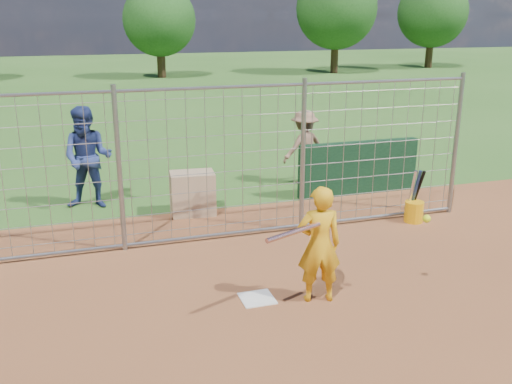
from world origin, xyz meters
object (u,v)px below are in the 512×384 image
object	(u,v)px
equipment_bin	(193,193)
bucket_with_bats	(414,209)
batter	(319,245)
bystander_a	(88,158)
bystander_c	(304,147)

from	to	relation	value
equipment_bin	bucket_with_bats	distance (m)	4.03
batter	bystander_a	distance (m)	5.49
bucket_with_bats	bystander_c	bearing A→B (deg)	108.06
bystander_a	bystander_c	world-z (taller)	bystander_a
batter	bystander_a	xyz separation A→B (m)	(-2.66, 4.80, 0.20)
bystander_a	bucket_with_bats	distance (m)	6.12
bystander_c	equipment_bin	size ratio (longest dim) A/B	2.02
batter	bucket_with_bats	distance (m)	3.62
batter	bucket_with_bats	size ratio (longest dim) A/B	1.60
batter	bystander_c	xyz separation A→B (m)	(1.88, 5.11, 0.03)
batter	bystander_a	size ratio (longest dim) A/B	0.79
bucket_with_bats	bystander_a	bearing A→B (deg)	154.69
bystander_a	bystander_c	xyz separation A→B (m)	(4.54, 0.32, -0.17)
equipment_bin	bystander_c	bearing A→B (deg)	30.53
bystander_a	equipment_bin	size ratio (longest dim) A/B	2.45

